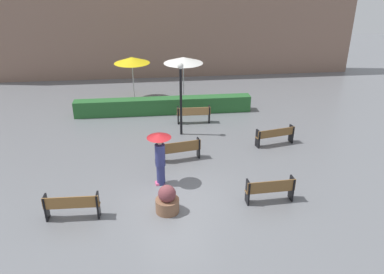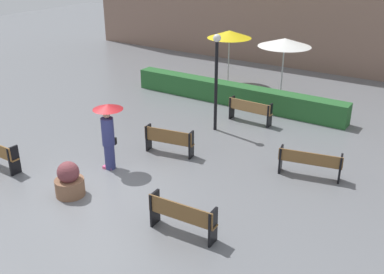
# 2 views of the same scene
# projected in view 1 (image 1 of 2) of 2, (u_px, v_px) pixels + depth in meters

# --- Properties ---
(ground_plane) EXTENTS (60.00, 60.00, 0.00)m
(ground_plane) POSITION_uv_depth(u_px,v_px,m) (176.00, 198.00, 14.06)
(ground_plane) COLOR slate
(bench_far_right) EXTENTS (1.88, 0.72, 0.84)m
(bench_far_right) POSITION_uv_depth(u_px,v_px,m) (275.00, 135.00, 17.79)
(bench_far_right) COLOR brown
(bench_far_right) RESTS_ON ground
(bench_mid_center) EXTENTS (1.70, 0.61, 0.89)m
(bench_mid_center) POSITION_uv_depth(u_px,v_px,m) (181.00, 149.00, 16.45)
(bench_mid_center) COLOR brown
(bench_mid_center) RESTS_ON ground
(bench_near_right) EXTENTS (1.76, 0.45, 0.91)m
(bench_near_right) POSITION_uv_depth(u_px,v_px,m) (270.00, 189.00, 13.61)
(bench_near_right) COLOR brown
(bench_near_right) RESTS_ON ground
(bench_near_left) EXTENTS (1.82, 0.41, 0.91)m
(bench_near_left) POSITION_uv_depth(u_px,v_px,m) (72.00, 205.00, 12.73)
(bench_near_left) COLOR olive
(bench_near_left) RESTS_ON ground
(bench_back_row) EXTENTS (1.76, 0.39, 0.90)m
(bench_back_row) POSITION_uv_depth(u_px,v_px,m) (194.00, 113.00, 20.11)
(bench_back_row) COLOR #9E7242
(bench_back_row) RESTS_ON ground
(pedestrian_with_umbrella) EXTENTS (0.91, 0.91, 2.09)m
(pedestrian_with_umbrella) POSITION_uv_depth(u_px,v_px,m) (160.00, 153.00, 14.41)
(pedestrian_with_umbrella) COLOR navy
(pedestrian_with_umbrella) RESTS_ON ground
(planter_pot) EXTENTS (0.81, 0.81, 1.01)m
(planter_pot) POSITION_uv_depth(u_px,v_px,m) (167.00, 201.00, 13.14)
(planter_pot) COLOR brown
(planter_pot) RESTS_ON ground
(lamp_post) EXTENTS (0.28, 0.28, 3.56)m
(lamp_post) POSITION_uv_depth(u_px,v_px,m) (181.00, 91.00, 18.13)
(lamp_post) COLOR black
(lamp_post) RESTS_ON ground
(patio_umbrella_yellow) EXTENTS (2.11, 2.11, 2.60)m
(patio_umbrella_yellow) POSITION_uv_depth(u_px,v_px,m) (132.00, 60.00, 22.67)
(patio_umbrella_yellow) COLOR silver
(patio_umbrella_yellow) RESTS_ON ground
(patio_umbrella_white) EXTENTS (2.31, 2.31, 2.65)m
(patio_umbrella_white) POSITION_uv_depth(u_px,v_px,m) (183.00, 60.00, 22.47)
(patio_umbrella_white) COLOR silver
(patio_umbrella_white) RESTS_ON ground
(hedge_strip) EXTENTS (9.71, 0.70, 0.89)m
(hedge_strip) POSITION_uv_depth(u_px,v_px,m) (164.00, 106.00, 21.42)
(hedge_strip) COLOR #28602D
(hedge_strip) RESTS_ON ground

